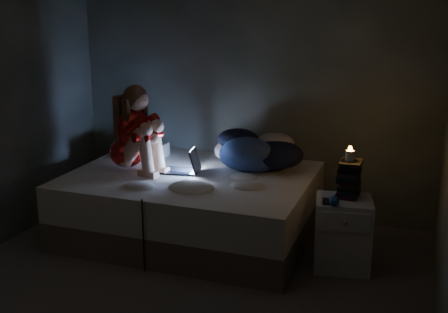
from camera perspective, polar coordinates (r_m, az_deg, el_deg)
The scene contains 12 objects.
floor at distance 4.21m, azimuth -5.43°, elevation -14.11°, with size 3.60×3.80×0.02m, color #4B4542.
wall_back at distance 5.50m, azimuth 2.75°, elevation 7.46°, with size 3.60×0.02×2.60m, color #2E3529.
bed at distance 5.11m, azimuth -3.33°, elevation -4.88°, with size 2.12×1.59×0.58m, color beige, non-canonical shape.
pillow at distance 5.59m, azimuth -8.40°, elevation 0.63°, with size 0.46×0.33×0.13m, color silver.
woman at distance 5.11m, azimuth -9.91°, elevation 2.96°, with size 0.49×0.32×0.79m, color #870001, non-canonical shape.
laptop at distance 5.03m, azimuth -4.52°, elevation -0.33°, with size 0.33×0.23×0.23m, color black, non-canonical shape.
clothes_pile at distance 5.12m, azimuth 2.77°, elevation 0.83°, with size 0.64×0.51×0.38m, color navy, non-canonical shape.
nightstand at distance 4.59m, azimuth 11.98°, elevation -7.67°, with size 0.43×0.38×0.58m, color silver.
book_stack at distance 4.51m, azimuth 12.55°, elevation -2.14°, with size 0.19×0.25×0.30m, color black, non-canonical shape.
candle at distance 4.46m, azimuth 12.69°, elevation 0.20°, with size 0.07×0.07×0.08m, color beige.
phone at distance 4.42m, azimuth 10.27°, elevation -4.38°, with size 0.07×0.14×0.01m, color black.
blue_orb at distance 4.33m, azimuth 10.76°, elevation -4.37°, with size 0.08×0.08×0.08m, color navy.
Camera 1 is at (1.60, -3.30, 2.06)m, focal length 44.89 mm.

